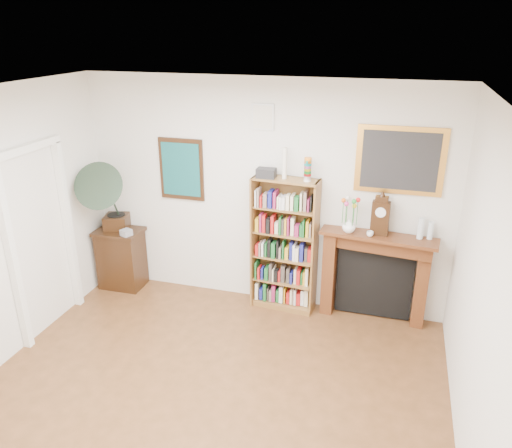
% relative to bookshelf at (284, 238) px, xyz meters
% --- Properties ---
extents(room, '(4.51, 5.01, 2.81)m').
position_rel_bookshelf_xyz_m(room, '(-0.32, -2.34, 0.46)').
color(room, '#4E3017').
rests_on(room, ground).
extents(door_casing, '(0.08, 1.02, 2.17)m').
position_rel_bookshelf_xyz_m(door_casing, '(-2.52, -1.14, 0.32)').
color(door_casing, white).
rests_on(door_casing, left_wall).
extents(teal_poster, '(0.58, 0.04, 0.78)m').
position_rel_bookshelf_xyz_m(teal_poster, '(-1.37, 0.14, 0.71)').
color(teal_poster, black).
rests_on(teal_poster, back_wall).
extents(small_picture, '(0.26, 0.04, 0.30)m').
position_rel_bookshelf_xyz_m(small_picture, '(-0.32, 0.14, 1.41)').
color(small_picture, white).
rests_on(small_picture, back_wall).
extents(gilt_painting, '(0.95, 0.04, 0.75)m').
position_rel_bookshelf_xyz_m(gilt_painting, '(1.23, 0.14, 1.01)').
color(gilt_painting, gold).
rests_on(gilt_painting, back_wall).
extents(bookshelf, '(0.80, 0.34, 1.94)m').
position_rel_bookshelf_xyz_m(bookshelf, '(0.00, 0.00, 0.00)').
color(bookshelf, brown).
rests_on(bookshelf, floor).
extents(side_cabinet, '(0.61, 0.44, 0.82)m').
position_rel_bookshelf_xyz_m(side_cabinet, '(-2.22, -0.08, -0.53)').
color(side_cabinet, black).
rests_on(side_cabinet, floor).
extents(fireplace, '(1.34, 0.45, 1.11)m').
position_rel_bookshelf_xyz_m(fireplace, '(1.09, 0.06, -0.29)').
color(fireplace, '#471F10').
rests_on(fireplace, floor).
extents(gramophone, '(0.77, 0.87, 0.97)m').
position_rel_bookshelf_xyz_m(gramophone, '(-2.27, -0.18, 0.43)').
color(gramophone, black).
rests_on(gramophone, side_cabinet).
extents(cd_stack, '(0.16, 0.16, 0.08)m').
position_rel_bookshelf_xyz_m(cd_stack, '(-2.02, -0.21, -0.08)').
color(cd_stack, '#A8AAB4').
rests_on(cd_stack, side_cabinet).
extents(mantel_clock, '(0.20, 0.13, 0.45)m').
position_rel_bookshelf_xyz_m(mantel_clock, '(1.09, 0.02, 0.39)').
color(mantel_clock, black).
rests_on(mantel_clock, fireplace).
extents(flower_vase, '(0.19, 0.19, 0.16)m').
position_rel_bookshelf_xyz_m(flower_vase, '(0.75, -0.01, 0.25)').
color(flower_vase, white).
rests_on(flower_vase, fireplace).
extents(teacup, '(0.10, 0.10, 0.06)m').
position_rel_bookshelf_xyz_m(teacup, '(1.00, -0.07, 0.20)').
color(teacup, white).
rests_on(teacup, fireplace).
extents(bottle_left, '(0.07, 0.07, 0.24)m').
position_rel_bookshelf_xyz_m(bottle_left, '(1.54, 0.03, 0.29)').
color(bottle_left, silver).
rests_on(bottle_left, fireplace).
extents(bottle_right, '(0.06, 0.06, 0.20)m').
position_rel_bookshelf_xyz_m(bottle_right, '(1.64, 0.05, 0.27)').
color(bottle_right, silver).
rests_on(bottle_right, fireplace).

